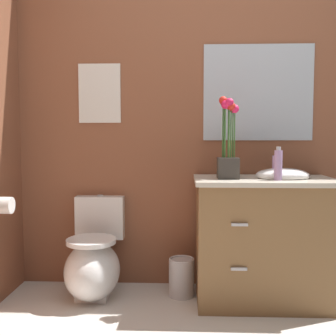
{
  "coord_description": "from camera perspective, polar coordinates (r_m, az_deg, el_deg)",
  "views": [
    {
      "loc": [
        -0.24,
        -1.59,
        1.12
      ],
      "look_at": [
        -0.35,
        1.08,
        0.92
      ],
      "focal_mm": 43.09,
      "sensor_mm": 36.0,
      "label": 1
    }
  ],
  "objects": [
    {
      "name": "wall_back",
      "position": [
        3.08,
        10.56,
        6.67
      ],
      "size": [
        4.62,
        0.05,
        2.5
      ],
      "primitive_type": "cube",
      "color": "brown",
      "rests_on": "ground_plane"
    },
    {
      "name": "toilet",
      "position": [
        2.95,
        -10.45,
        -13.01
      ],
      "size": [
        0.38,
        0.59,
        0.69
      ],
      "color": "white",
      "rests_on": "ground_plane"
    },
    {
      "name": "vanity_cabinet",
      "position": [
        2.86,
        13.4,
        -9.66
      ],
      "size": [
        0.94,
        0.56,
        1.03
      ],
      "color": "brown",
      "rests_on": "ground_plane"
    },
    {
      "name": "flower_vase",
      "position": [
        2.71,
        8.52,
        3.06
      ],
      "size": [
        0.14,
        0.14,
        0.55
      ],
      "color": "#38332D",
      "rests_on": "vanity_cabinet"
    },
    {
      "name": "soap_bottle",
      "position": [
        2.68,
        15.32,
        0.46
      ],
      "size": [
        0.05,
        0.05,
        0.22
      ],
      "color": "#B28CBF",
      "rests_on": "vanity_cabinet"
    },
    {
      "name": "lotion_bottle",
      "position": [
        2.81,
        15.09,
        0.24
      ],
      "size": [
        0.06,
        0.06,
        0.18
      ],
      "color": "#B28CBF",
      "rests_on": "vanity_cabinet"
    },
    {
      "name": "trash_bin",
      "position": [
        2.95,
        1.93,
        -15.14
      ],
      "size": [
        0.18,
        0.18,
        0.27
      ],
      "color": "#B7B7BC",
      "rests_on": "ground_plane"
    },
    {
      "name": "wall_poster",
      "position": [
        3.1,
        -9.65,
        10.36
      ],
      "size": [
        0.31,
        0.01,
        0.44
      ],
      "primitive_type": "cube",
      "color": "silver"
    },
    {
      "name": "wall_mirror",
      "position": [
        3.08,
        12.63,
        10.37
      ],
      "size": [
        0.8,
        0.01,
        0.7
      ],
      "primitive_type": "cube",
      "color": "#B2BCC6"
    },
    {
      "name": "toilet_paper_roll",
      "position": [
        2.84,
        -22.23,
        -4.91
      ],
      "size": [
        0.11,
        0.11,
        0.11
      ],
      "primitive_type": "cylinder",
      "rotation": [
        0.0,
        1.57,
        0.0
      ],
      "color": "white"
    }
  ]
}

